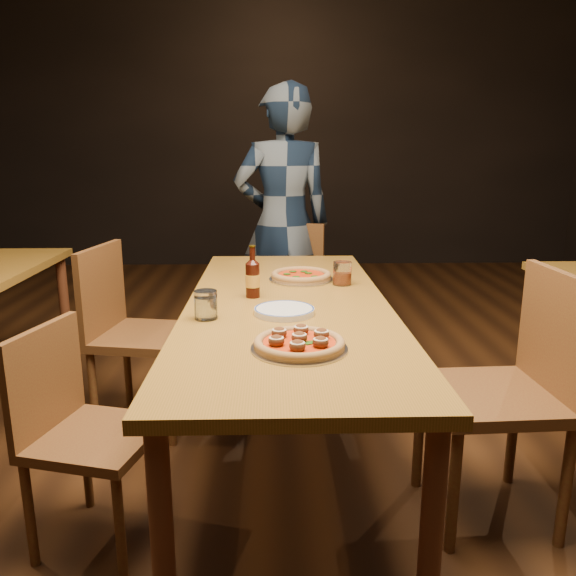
{
  "coord_description": "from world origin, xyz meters",
  "views": [
    {
      "loc": [
        -0.06,
        -2.16,
        1.34
      ],
      "look_at": [
        0.0,
        -0.05,
        0.82
      ],
      "focal_mm": 35.0,
      "sensor_mm": 36.0,
      "label": 1
    }
  ],
  "objects_px": {
    "chair_main_nw": "(96,435)",
    "beer_bottle": "(253,279)",
    "table_main": "(288,319)",
    "chair_main_sw": "(144,334)",
    "diner": "(283,224)",
    "amber_glass": "(342,273)",
    "pizza_meatball": "(299,343)",
    "chair_main_e": "(492,394)",
    "chair_end": "(284,293)",
    "pizza_margherita": "(301,276)",
    "water_glass": "(206,305)",
    "plate_stack": "(284,311)"
  },
  "relations": [
    {
      "from": "chair_main_nw",
      "to": "beer_bottle",
      "type": "distance_m",
      "value": 0.84
    },
    {
      "from": "table_main",
      "to": "chair_main_sw",
      "type": "xyz_separation_m",
      "value": [
        -0.69,
        0.44,
        -0.21
      ]
    },
    {
      "from": "diner",
      "to": "amber_glass",
      "type": "bearing_deg",
      "value": 92.51
    },
    {
      "from": "chair_main_nw",
      "to": "pizza_meatball",
      "type": "bearing_deg",
      "value": -84.99
    },
    {
      "from": "chair_main_nw",
      "to": "chair_main_e",
      "type": "distance_m",
      "value": 1.39
    },
    {
      "from": "pizza_meatball",
      "to": "beer_bottle",
      "type": "xyz_separation_m",
      "value": [
        -0.16,
        0.63,
        0.06
      ]
    },
    {
      "from": "chair_end",
      "to": "table_main",
      "type": "bearing_deg",
      "value": -75.56
    },
    {
      "from": "chair_main_sw",
      "to": "beer_bottle",
      "type": "xyz_separation_m",
      "value": [
        0.54,
        -0.36,
        0.36
      ]
    },
    {
      "from": "pizza_margherita",
      "to": "table_main",
      "type": "bearing_deg",
      "value": -100.61
    },
    {
      "from": "table_main",
      "to": "diner",
      "type": "height_order",
      "value": "diner"
    },
    {
      "from": "pizza_meatball",
      "to": "water_glass",
      "type": "bearing_deg",
      "value": 134.39
    },
    {
      "from": "chair_main_sw",
      "to": "amber_glass",
      "type": "bearing_deg",
      "value": -89.32
    },
    {
      "from": "plate_stack",
      "to": "chair_main_sw",
      "type": "bearing_deg",
      "value": 137.66
    },
    {
      "from": "water_glass",
      "to": "table_main",
      "type": "bearing_deg",
      "value": 36.1
    },
    {
      "from": "pizza_margherita",
      "to": "water_glass",
      "type": "xyz_separation_m",
      "value": [
        -0.37,
        -0.61,
        0.03
      ]
    },
    {
      "from": "plate_stack",
      "to": "amber_glass",
      "type": "relative_size",
      "value": 2.15
    },
    {
      "from": "chair_end",
      "to": "diner",
      "type": "distance_m",
      "value": 0.46
    },
    {
      "from": "amber_glass",
      "to": "water_glass",
      "type": "bearing_deg",
      "value": -137.3
    },
    {
      "from": "chair_main_sw",
      "to": "plate_stack",
      "type": "relative_size",
      "value": 4.19
    },
    {
      "from": "beer_bottle",
      "to": "pizza_margherita",
      "type": "bearing_deg",
      "value": 55.44
    },
    {
      "from": "pizza_meatball",
      "to": "plate_stack",
      "type": "height_order",
      "value": "pizza_meatball"
    },
    {
      "from": "pizza_margherita",
      "to": "amber_glass",
      "type": "xyz_separation_m",
      "value": [
        0.18,
        -0.1,
        0.03
      ]
    },
    {
      "from": "chair_main_nw",
      "to": "amber_glass",
      "type": "distance_m",
      "value": 1.23
    },
    {
      "from": "pizza_meatball",
      "to": "amber_glass",
      "type": "bearing_deg",
      "value": 74.5
    },
    {
      "from": "chair_main_nw",
      "to": "chair_main_sw",
      "type": "xyz_separation_m",
      "value": [
        -0.03,
        0.87,
        0.06
      ]
    },
    {
      "from": "chair_main_nw",
      "to": "pizza_meatball",
      "type": "relative_size",
      "value": 2.73
    },
    {
      "from": "water_glass",
      "to": "amber_glass",
      "type": "xyz_separation_m",
      "value": [
        0.55,
        0.51,
        0.0
      ]
    },
    {
      "from": "chair_end",
      "to": "pizza_meatball",
      "type": "xyz_separation_m",
      "value": [
        0.01,
        -1.81,
        0.31
      ]
    },
    {
      "from": "chair_main_nw",
      "to": "chair_end",
      "type": "distance_m",
      "value": 1.82
    },
    {
      "from": "chair_main_e",
      "to": "beer_bottle",
      "type": "relative_size",
      "value": 4.64
    },
    {
      "from": "chair_end",
      "to": "pizza_margherita",
      "type": "relative_size",
      "value": 3.07
    },
    {
      "from": "water_glass",
      "to": "diner",
      "type": "xyz_separation_m",
      "value": [
        0.31,
        1.68,
        0.07
      ]
    },
    {
      "from": "chair_main_nw",
      "to": "water_glass",
      "type": "height_order",
      "value": "water_glass"
    },
    {
      "from": "water_glass",
      "to": "chair_main_sw",
      "type": "bearing_deg",
      "value": 120.17
    },
    {
      "from": "chair_main_e",
      "to": "amber_glass",
      "type": "height_order",
      "value": "chair_main_e"
    },
    {
      "from": "chair_main_e",
      "to": "pizza_meatball",
      "type": "height_order",
      "value": "chair_main_e"
    },
    {
      "from": "pizza_meatball",
      "to": "beer_bottle",
      "type": "distance_m",
      "value": 0.65
    },
    {
      "from": "chair_main_sw",
      "to": "pizza_meatball",
      "type": "height_order",
      "value": "chair_main_sw"
    },
    {
      "from": "chair_main_e",
      "to": "amber_glass",
      "type": "distance_m",
      "value": 0.83
    },
    {
      "from": "pizza_meatball",
      "to": "chair_main_e",
      "type": "bearing_deg",
      "value": 18.14
    },
    {
      "from": "pizza_meatball",
      "to": "diner",
      "type": "relative_size",
      "value": 0.17
    },
    {
      "from": "chair_main_e",
      "to": "pizza_meatball",
      "type": "distance_m",
      "value": 0.8
    },
    {
      "from": "chair_main_sw",
      "to": "plate_stack",
      "type": "height_order",
      "value": "chair_main_sw"
    },
    {
      "from": "table_main",
      "to": "chair_main_e",
      "type": "bearing_deg",
      "value": -23.32
    },
    {
      "from": "table_main",
      "to": "amber_glass",
      "type": "height_order",
      "value": "amber_glass"
    },
    {
      "from": "pizza_meatball",
      "to": "table_main",
      "type": "bearing_deg",
      "value": 92.2
    },
    {
      "from": "chair_main_nw",
      "to": "beer_bottle",
      "type": "height_order",
      "value": "beer_bottle"
    },
    {
      "from": "table_main",
      "to": "plate_stack",
      "type": "distance_m",
      "value": 0.18
    },
    {
      "from": "plate_stack",
      "to": "diner",
      "type": "xyz_separation_m",
      "value": [
        0.03,
        1.62,
        0.11
      ]
    },
    {
      "from": "table_main",
      "to": "beer_bottle",
      "type": "xyz_separation_m",
      "value": [
        -0.14,
        0.08,
        0.15
      ]
    }
  ]
}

